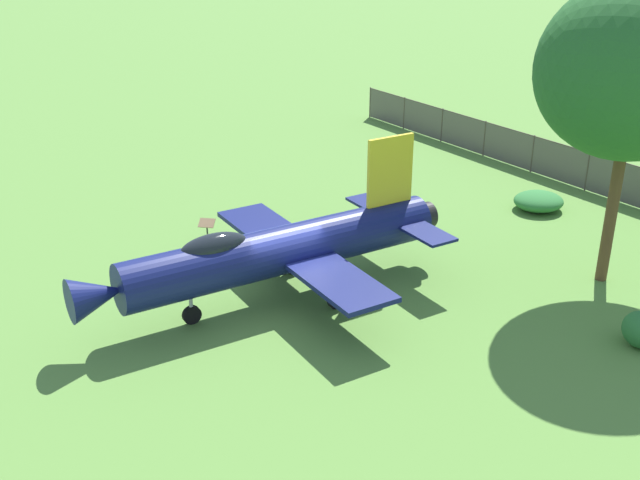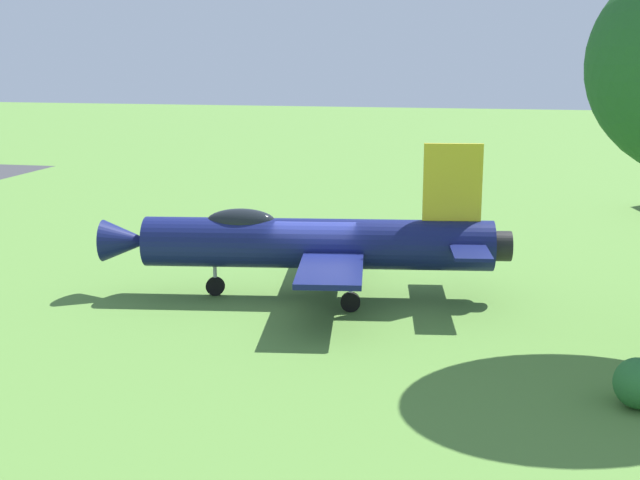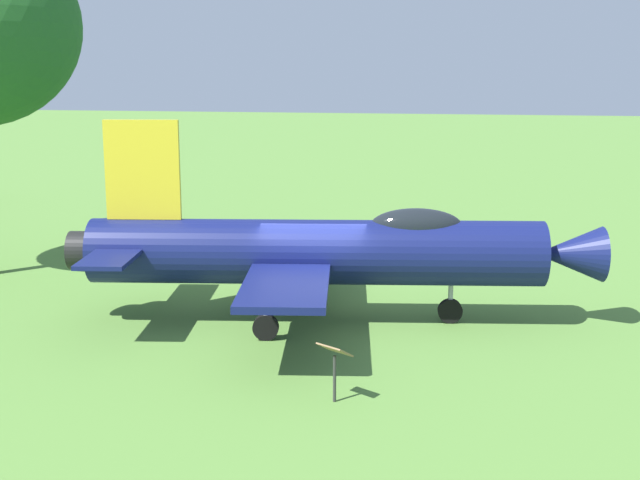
# 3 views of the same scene
# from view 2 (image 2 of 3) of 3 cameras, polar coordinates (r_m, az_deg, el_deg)

# --- Properties ---
(ground_plane) EXTENTS (200.00, 200.00, 0.00)m
(ground_plane) POSITION_cam_2_polar(r_m,az_deg,el_deg) (26.85, -0.18, -3.89)
(ground_plane) COLOR #568438
(display_jet) EXTENTS (12.92, 9.07, 4.93)m
(display_jet) POSITION_cam_2_polar(r_m,az_deg,el_deg) (26.43, -0.97, -0.13)
(display_jet) COLOR #111951
(display_jet) RESTS_ON ground_plane
(shrub_by_tree) EXTENTS (1.07, 1.23, 1.11)m
(shrub_by_tree) POSITION_cam_2_polar(r_m,az_deg,el_deg) (19.82, 20.80, -9.08)
(shrub_by_tree) COLOR #2D7033
(shrub_by_tree) RESTS_ON ground_plane
(info_plaque) EXTENTS (0.72, 0.65, 1.14)m
(info_plaque) POSITION_cam_2_polar(r_m,az_deg,el_deg) (31.59, -0.56, 0.20)
(info_plaque) COLOR #333333
(info_plaque) RESTS_ON ground_plane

